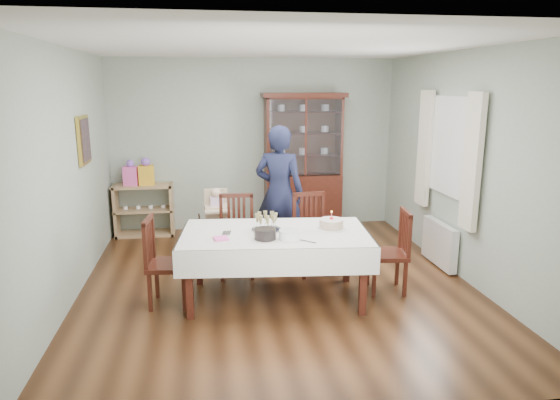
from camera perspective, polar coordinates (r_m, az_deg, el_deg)
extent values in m
plane|color=#593319|center=(5.97, -0.32, -9.58)|extent=(5.00, 5.00, 0.00)
plane|color=#9EAA99|center=(8.05, -2.95, 6.28)|extent=(4.50, 0.00, 4.50)
plane|color=#9EAA99|center=(5.72, -23.27, 2.45)|extent=(0.00, 5.00, 5.00)
plane|color=#9EAA99|center=(6.32, 20.33, 3.62)|extent=(0.00, 5.00, 5.00)
plane|color=white|center=(5.52, -0.36, 17.23)|extent=(5.00, 5.00, 0.00)
cube|color=#431910|center=(5.35, -0.57, -4.09)|extent=(1.99, 1.23, 0.06)
cube|color=silver|center=(5.34, -0.57, -3.73)|extent=(2.10, 1.34, 0.01)
cube|color=#431910|center=(8.08, 2.60, -0.17)|extent=(1.20, 0.45, 0.90)
cube|color=white|center=(7.72, 2.95, 7.12)|extent=(1.12, 0.01, 1.16)
cube|color=#431910|center=(7.87, 2.72, 11.90)|extent=(1.30, 0.48, 0.07)
cube|color=tan|center=(8.11, -15.09, -3.70)|extent=(0.90, 0.38, 0.04)
cube|color=tan|center=(8.02, -15.25, -1.10)|extent=(0.90, 0.38, 0.03)
cube|color=tan|center=(7.93, -15.42, 1.56)|extent=(0.90, 0.38, 0.04)
cube|color=tan|center=(8.08, -18.21, -1.20)|extent=(0.04, 0.38, 0.80)
cube|color=tan|center=(7.98, -12.26, -1.00)|extent=(0.04, 0.38, 0.80)
cube|color=gold|center=(6.44, -21.52, 6.39)|extent=(0.04, 0.48, 0.58)
cube|color=white|center=(6.54, 18.98, 5.79)|extent=(0.04, 1.02, 1.22)
cube|color=silver|center=(5.98, 21.12, 4.04)|extent=(0.07, 0.30, 1.55)
cube|color=silver|center=(7.08, 16.18, 5.67)|extent=(0.07, 0.30, 1.55)
cube|color=white|center=(6.77, 17.75, -4.75)|extent=(0.10, 0.80, 0.55)
cube|color=#431910|center=(6.12, -4.95, -4.56)|extent=(0.47, 0.47, 0.05)
cube|color=#431910|center=(6.24, -5.00, -1.64)|extent=(0.42, 0.07, 0.52)
cube|color=#431910|center=(6.18, 3.85, -4.33)|extent=(0.49, 0.49, 0.05)
cube|color=#431910|center=(6.29, 3.28, -1.45)|extent=(0.42, 0.09, 0.52)
cube|color=#431910|center=(5.43, -12.56, -7.28)|extent=(0.48, 0.48, 0.05)
cube|color=#431910|center=(5.39, -14.75, -4.62)|extent=(0.09, 0.41, 0.51)
cube|color=#431910|center=(5.78, 12.12, -6.11)|extent=(0.47, 0.47, 0.05)
cube|color=#431910|center=(5.75, 14.10, -3.61)|extent=(0.09, 0.40, 0.50)
imported|color=black|center=(6.57, -0.08, 0.76)|extent=(0.77, 0.66, 1.80)
cube|color=tan|center=(6.74, -7.23, -1.54)|extent=(0.33, 0.29, 0.22)
cube|color=tan|center=(6.70, -7.28, 0.00)|extent=(0.32, 0.07, 0.26)
cube|color=tan|center=(6.72, -7.25, -0.93)|extent=(0.34, 0.16, 0.03)
cube|color=silver|center=(6.71, -7.27, -0.31)|extent=(0.17, 0.14, 0.17)
sphere|color=beige|center=(6.68, -7.30, 0.77)|extent=(0.14, 0.14, 0.14)
cylinder|color=silver|center=(5.39, -1.56, -3.47)|extent=(0.32, 0.32, 0.01)
torus|color=silver|center=(5.39, -1.56, -3.38)|extent=(0.32, 0.32, 0.01)
cylinder|color=white|center=(5.47, 5.88, -3.26)|extent=(0.30, 0.30, 0.02)
cylinder|color=brown|center=(5.45, 5.89, -2.71)|extent=(0.26, 0.26, 0.09)
cylinder|color=silver|center=(5.44, 5.90, -2.22)|extent=(0.26, 0.26, 0.01)
cylinder|color=#F24C4C|center=(5.43, 5.91, -1.76)|extent=(0.01, 0.01, 0.07)
sphere|color=yellow|center=(5.42, 5.92, -1.34)|extent=(0.02, 0.02, 0.02)
cylinder|color=black|center=(5.09, -1.71, -3.89)|extent=(0.28, 0.28, 0.11)
cylinder|color=white|center=(5.09, 1.12, -3.98)|extent=(0.28, 0.28, 0.10)
cube|color=#FF5DB5|center=(5.12, -6.77, -4.39)|extent=(0.16, 0.16, 0.02)
cube|color=silver|center=(5.03, 2.93, -4.70)|extent=(0.20, 0.18, 0.01)
cube|color=#FF5DB5|center=(7.91, -16.67, 2.65)|extent=(0.23, 0.17, 0.29)
sphere|color=#E533B2|center=(7.88, -16.76, 4.02)|extent=(0.12, 0.12, 0.12)
cube|color=gold|center=(7.88, -15.02, 2.75)|extent=(0.24, 0.17, 0.30)
sphere|color=#E533B2|center=(7.84, -15.11, 4.23)|extent=(0.14, 0.14, 0.14)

